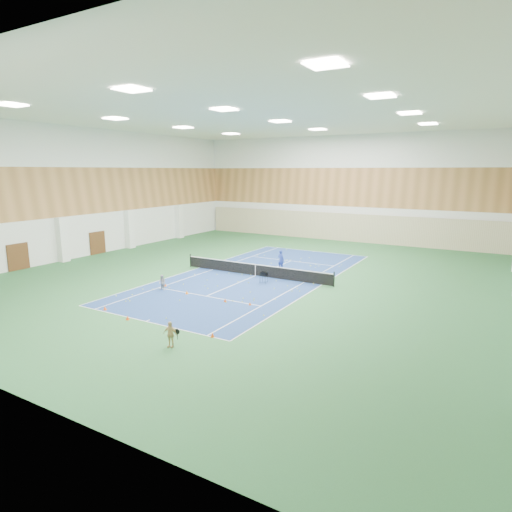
{
  "coord_description": "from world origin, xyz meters",
  "views": [
    {
      "loc": [
        16.25,
        -27.98,
        8.07
      ],
      "look_at": [
        1.1,
        -1.8,
        2.0
      ],
      "focal_mm": 30.0,
      "sensor_mm": 36.0,
      "label": 1
    }
  ],
  "objects_px": {
    "coach": "(281,260)",
    "tennis_net": "(255,269)",
    "child_court": "(162,283)",
    "ball_cart": "(264,277)",
    "child_apron": "(170,334)"
  },
  "relations": [
    {
      "from": "coach",
      "to": "ball_cart",
      "type": "height_order",
      "value": "coach"
    },
    {
      "from": "child_court",
      "to": "ball_cart",
      "type": "distance_m",
      "value": 7.24
    },
    {
      "from": "tennis_net",
      "to": "child_court",
      "type": "xyz_separation_m",
      "value": [
        -3.48,
        -6.71,
        -0.01
      ]
    },
    {
      "from": "tennis_net",
      "to": "ball_cart",
      "type": "xyz_separation_m",
      "value": [
        1.6,
        -1.55,
        -0.13
      ]
    },
    {
      "from": "coach",
      "to": "child_apron",
      "type": "bearing_deg",
      "value": 111.25
    },
    {
      "from": "child_court",
      "to": "child_apron",
      "type": "distance_m",
      "value": 9.93
    },
    {
      "from": "coach",
      "to": "tennis_net",
      "type": "bearing_deg",
      "value": 88.01
    },
    {
      "from": "child_apron",
      "to": "ball_cart",
      "type": "xyz_separation_m",
      "value": [
        -1.86,
        12.27,
        -0.21
      ]
    },
    {
      "from": "tennis_net",
      "to": "child_apron",
      "type": "relative_size",
      "value": 10.24
    },
    {
      "from": "tennis_net",
      "to": "child_court",
      "type": "bearing_deg",
      "value": -117.39
    },
    {
      "from": "child_apron",
      "to": "tennis_net",
      "type": "bearing_deg",
      "value": 95.47
    },
    {
      "from": "tennis_net",
      "to": "child_apron",
      "type": "bearing_deg",
      "value": -75.93
    },
    {
      "from": "child_court",
      "to": "child_apron",
      "type": "relative_size",
      "value": 0.86
    },
    {
      "from": "child_apron",
      "to": "coach",
      "type": "bearing_deg",
      "value": 90.66
    },
    {
      "from": "ball_cart",
      "to": "tennis_net",
      "type": "bearing_deg",
      "value": 130.64
    }
  ]
}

